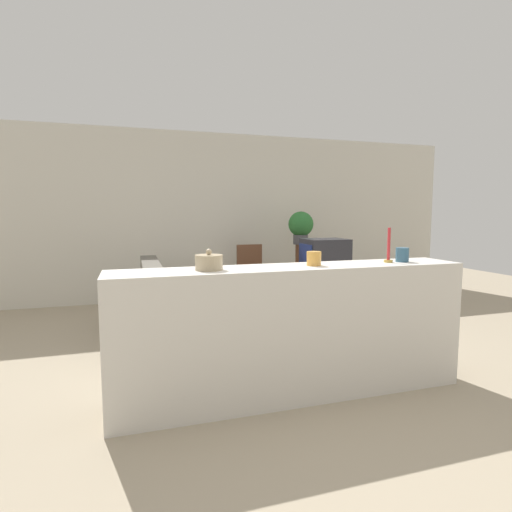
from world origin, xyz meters
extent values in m
plane|color=tan|center=(0.00, 0.00, 0.00)|extent=(14.00, 14.00, 0.00)
cube|color=beige|center=(0.00, 3.43, 1.35)|extent=(9.00, 0.06, 2.70)
cube|color=#605B51|center=(-0.59, 1.44, 0.20)|extent=(0.93, 1.89, 0.40)
cube|color=#605B51|center=(-0.96, 1.44, 0.62)|extent=(0.20, 1.89, 0.44)
cube|color=#605B51|center=(-0.59, 0.57, 0.29)|extent=(0.93, 0.16, 0.58)
cube|color=#605B51|center=(-0.59, 2.30, 0.29)|extent=(0.93, 0.16, 0.58)
cube|color=brown|center=(1.33, 1.74, 0.23)|extent=(0.89, 0.49, 0.46)
cube|color=#232328|center=(1.33, 1.74, 0.76)|extent=(0.56, 0.47, 0.59)
cube|color=navy|center=(1.05, 1.74, 0.76)|extent=(0.02, 0.38, 0.46)
cube|color=brown|center=(0.55, 2.51, 0.45)|extent=(0.44, 0.44, 0.04)
cube|color=brown|center=(0.55, 2.72, 0.70)|extent=(0.40, 0.04, 0.46)
cylinder|color=brown|center=(0.36, 2.32, 0.21)|extent=(0.04, 0.04, 0.43)
cylinder|color=brown|center=(0.74, 2.32, 0.21)|extent=(0.04, 0.04, 0.43)
cylinder|color=brown|center=(0.36, 2.70, 0.21)|extent=(0.04, 0.04, 0.43)
cylinder|color=brown|center=(0.74, 2.70, 0.21)|extent=(0.04, 0.04, 0.43)
cylinder|color=brown|center=(1.40, 2.71, 0.46)|extent=(0.16, 0.16, 0.91)
cylinder|color=#4C4C51|center=(1.40, 2.71, 0.99)|extent=(0.24, 0.24, 0.15)
sphere|color=#2D7033|center=(1.40, 2.71, 1.23)|extent=(0.40, 0.40, 0.40)
cube|color=silver|center=(0.00, -0.37, 0.50)|extent=(2.73, 0.44, 1.00)
cylinder|color=tan|center=(-0.65, -0.37, 1.06)|extent=(0.19, 0.19, 0.11)
sphere|color=tan|center=(-0.65, -0.37, 1.13)|extent=(0.04, 0.04, 0.04)
cylinder|color=gold|center=(0.16, -0.37, 1.06)|extent=(0.11, 0.11, 0.11)
cylinder|color=#B7933D|center=(0.82, -0.37, 1.01)|extent=(0.07, 0.07, 0.02)
cylinder|color=#B7282D|center=(0.82, -0.37, 1.15)|extent=(0.02, 0.02, 0.26)
cylinder|color=#335B75|center=(0.95, -0.37, 1.06)|extent=(0.10, 0.10, 0.12)
camera|label=1|loc=(-1.16, -3.11, 1.40)|focal=28.00mm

